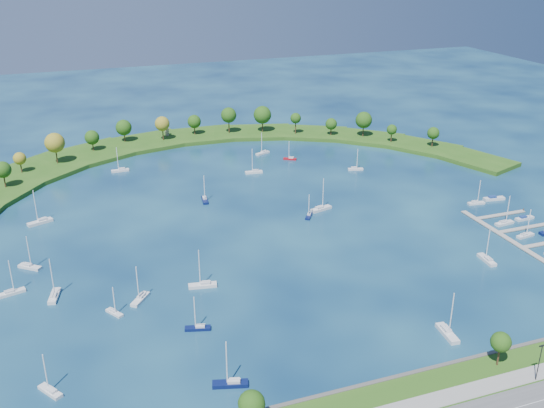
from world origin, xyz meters
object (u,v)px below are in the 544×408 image
object	(u,v)px
moored_boat_2	(290,158)
docked_boat_8	(504,222)
moored_boat_9	(203,284)
docked_boat_11	(494,198)
harbor_tower	(167,132)
docked_boat_9	(524,218)
moored_boat_8	(355,168)
moored_boat_10	(114,311)
moored_boat_11	(140,298)
moored_boat_5	(54,295)
moored_boat_20	(231,383)
moored_boat_12	(50,390)
moored_boat_13	(254,171)
docked_boat_10	(476,202)
moored_boat_14	(487,259)
moored_boat_15	(120,170)
moored_boat_19	(309,215)
moored_boat_6	(198,327)
docked_boat_6	(525,235)
moored_boat_1	(205,199)
moored_boat_0	(321,208)
moored_boat_7	(40,221)
moored_boat_16	(263,152)
moored_boat_3	(12,292)
moored_boat_4	(29,266)
moored_boat_18	(447,332)

from	to	relation	value
moored_boat_2	docked_boat_8	xyz separation A→B (m)	(49.40, -100.24, 0.05)
moored_boat_9	docked_boat_11	xyz separation A→B (m)	(132.84, 28.26, -0.26)
harbor_tower	docked_boat_9	world-z (taller)	harbor_tower
moored_boat_2	moored_boat_8	size ratio (longest dim) A/B	0.91
docked_boat_11	moored_boat_10	bearing A→B (deg)	-159.32
moored_boat_9	moored_boat_11	xyz separation A→B (m)	(-19.74, -1.46, -0.03)
harbor_tower	moored_boat_5	world-z (taller)	moored_boat_5
harbor_tower	moored_boat_20	size ratio (longest dim) A/B	0.33
moored_boat_12	moored_boat_13	xyz separation A→B (m)	(94.27, 130.01, 0.03)
docked_boat_10	moored_boat_20	bearing A→B (deg)	-141.95
moored_boat_14	moored_boat_15	distance (m)	170.85
docked_boat_8	moored_boat_19	bearing A→B (deg)	149.66
moored_boat_6	moored_boat_8	bearing A→B (deg)	-118.85
harbor_tower	moored_boat_2	xyz separation A→B (m)	(51.00, -56.74, -3.30)
docked_boat_6	docked_boat_9	bearing A→B (deg)	41.80
moored_boat_2	moored_boat_12	distance (m)	184.85
moored_boat_6	moored_boat_15	size ratio (longest dim) A/B	0.87
harbor_tower	moored_boat_1	xyz separation A→B (m)	(-2.46, -95.10, -3.25)
moored_boat_10	moored_boat_14	distance (m)	123.37
moored_boat_14	moored_boat_19	world-z (taller)	moored_boat_14
moored_boat_1	docked_boat_9	size ratio (longest dim) A/B	1.46
moored_boat_5	moored_boat_0	bearing A→B (deg)	-59.34
moored_boat_5	moored_boat_7	bearing A→B (deg)	15.93
moored_boat_16	docked_boat_9	distance (m)	132.21
moored_boat_15	docked_boat_10	distance (m)	161.95
harbor_tower	moored_boat_19	distance (m)	129.10
moored_boat_19	moored_boat_2	bearing A→B (deg)	-161.93
moored_boat_16	moored_boat_1	bearing A→B (deg)	27.66
moored_boat_6	moored_boat_13	size ratio (longest dim) A/B	0.88
moored_boat_2	moored_boat_3	world-z (taller)	moored_boat_3
moored_boat_7	moored_boat_20	world-z (taller)	moored_boat_7
moored_boat_13	moored_boat_14	size ratio (longest dim) A/B	0.95
moored_boat_10	docked_boat_10	distance (m)	154.52
harbor_tower	moored_boat_7	world-z (taller)	moored_boat_7
moored_boat_15	docked_boat_10	size ratio (longest dim) A/B	1.14
moored_boat_3	docked_boat_9	xyz separation A→B (m)	(187.38, -8.17, -0.29)
moored_boat_3	moored_boat_19	xyz separation A→B (m)	(108.89, 22.76, -0.04)
moored_boat_4	docked_boat_8	size ratio (longest dim) A/B	1.02
moored_boat_13	docked_boat_9	distance (m)	119.89
moored_boat_7	moored_boat_12	distance (m)	103.99
moored_boat_15	docked_boat_10	bearing A→B (deg)	144.79
moored_boat_2	moored_boat_13	bearing A→B (deg)	59.72
moored_boat_0	moored_boat_18	xyz separation A→B (m)	(-2.56, -91.02, 0.01)
docked_boat_10	docked_boat_11	size ratio (longest dim) A/B	1.14
moored_boat_5	moored_boat_12	distance (m)	45.20
moored_boat_2	moored_boat_4	xyz separation A→B (m)	(-122.46, -75.32, 0.06)
harbor_tower	moored_boat_1	world-z (taller)	moored_boat_1
moored_boat_19	moored_boat_7	bearing A→B (deg)	-73.06
moored_boat_18	moored_boat_7	bearing A→B (deg)	-131.66
moored_boat_3	moored_boat_11	bearing A→B (deg)	-40.30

